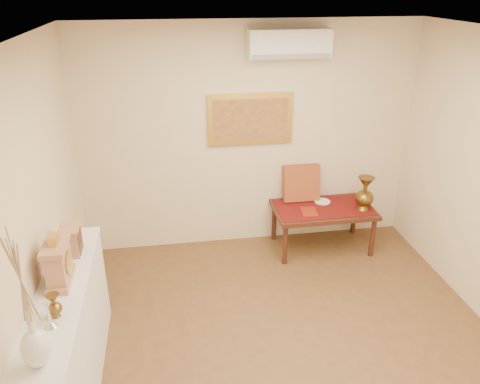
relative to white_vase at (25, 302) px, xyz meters
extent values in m
plane|color=brown|center=(1.81, 0.70, -1.44)|extent=(4.50, 4.50, 0.00)
plane|color=silver|center=(1.81, 0.70, 1.26)|extent=(4.50, 4.50, 0.00)
cube|color=beige|center=(1.81, 2.95, -0.09)|extent=(4.00, 0.02, 2.70)
cube|color=beige|center=(-0.19, 0.70, -0.09)|extent=(0.02, 4.50, 2.70)
cube|color=#601110|center=(2.66, 2.58, -0.89)|extent=(1.14, 0.59, 0.01)
cylinder|color=white|center=(2.69, 2.73, -0.88)|extent=(0.20, 0.20, 0.01)
cube|color=maroon|center=(2.44, 2.48, -0.88)|extent=(0.20, 0.27, 0.01)
cube|color=maroon|center=(2.44, 2.84, -0.66)|extent=(0.45, 0.19, 0.46)
cube|color=white|center=(-0.02, 0.70, -0.97)|extent=(0.35, 2.00, 0.95)
cube|color=white|center=(-0.02, 0.70, -0.48)|extent=(0.37, 2.02, 0.03)
cube|color=tan|center=(-0.03, 0.85, -0.44)|extent=(0.16, 0.36, 0.05)
cube|color=tan|center=(-0.03, 0.85, -0.29)|extent=(0.14, 0.30, 0.25)
cylinder|color=beige|center=(0.05, 0.85, -0.29)|extent=(0.01, 0.17, 0.17)
cylinder|color=gold|center=(0.05, 0.85, -0.29)|extent=(0.01, 0.19, 0.19)
cube|color=tan|center=(-0.03, 0.85, -0.14)|extent=(0.17, 0.34, 0.04)
cube|color=gold|center=(-0.03, 0.85, -0.09)|extent=(0.06, 0.11, 0.07)
cube|color=tan|center=(-0.01, 1.26, -0.35)|extent=(0.15, 0.20, 0.22)
cube|color=#431E14|center=(0.07, 1.26, -0.40)|extent=(0.01, 0.17, 0.09)
cube|color=#431E14|center=(0.07, 1.26, -0.30)|extent=(0.01, 0.17, 0.09)
cube|color=tan|center=(-0.01, 1.26, -0.23)|extent=(0.16, 0.21, 0.02)
cube|color=#431E14|center=(2.66, 2.58, -0.92)|extent=(1.20, 0.70, 0.05)
cylinder|color=#431E14|center=(2.12, 2.29, -1.19)|extent=(0.06, 0.06, 0.50)
cylinder|color=#431E14|center=(3.20, 2.29, -1.19)|extent=(0.06, 0.06, 0.50)
cylinder|color=#431E14|center=(2.12, 2.87, -1.19)|extent=(0.06, 0.06, 0.50)
cylinder|color=#431E14|center=(3.20, 2.87, -1.19)|extent=(0.06, 0.06, 0.50)
cube|color=gold|center=(1.81, 2.93, 0.16)|extent=(1.00, 0.05, 0.60)
cube|color=#A36E38|center=(1.81, 2.90, 0.16)|extent=(0.88, 0.01, 0.48)
cube|color=white|center=(2.21, 2.82, 1.01)|extent=(0.90, 0.24, 0.30)
cube|color=gray|center=(2.21, 2.70, 0.89)|extent=(0.86, 0.02, 0.05)
camera|label=1|loc=(0.84, -2.28, 1.63)|focal=35.00mm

